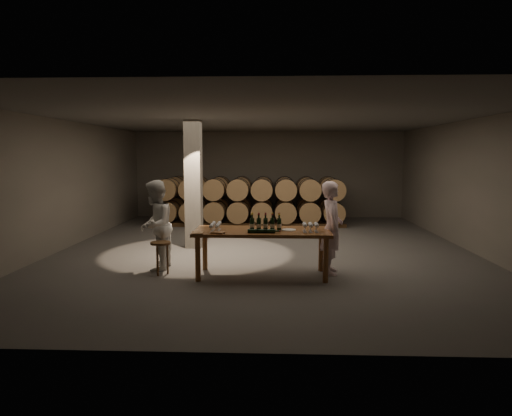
{
  "coord_description": "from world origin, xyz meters",
  "views": [
    {
      "loc": [
        0.24,
        -11.16,
        2.33
      ],
      "look_at": [
        -0.2,
        -0.55,
        1.1
      ],
      "focal_mm": 32.0,
      "sensor_mm": 36.0,
      "label": 1
    }
  ],
  "objects_px": {
    "notebook_near": "(218,232)",
    "tasting_table": "(262,235)",
    "person_man": "(332,228)",
    "bottle_cluster": "(266,224)",
    "person_woman": "(155,225)",
    "plate": "(289,230)",
    "stool": "(161,248)"
  },
  "relations": [
    {
      "from": "notebook_near",
      "to": "person_woman",
      "type": "bearing_deg",
      "value": 163.12
    },
    {
      "from": "stool",
      "to": "notebook_near",
      "type": "bearing_deg",
      "value": -19.62
    },
    {
      "from": "notebook_near",
      "to": "stool",
      "type": "height_order",
      "value": "notebook_near"
    },
    {
      "from": "notebook_near",
      "to": "person_woman",
      "type": "relative_size",
      "value": 0.12
    },
    {
      "from": "tasting_table",
      "to": "person_man",
      "type": "height_order",
      "value": "person_man"
    },
    {
      "from": "notebook_near",
      "to": "person_woman",
      "type": "xyz_separation_m",
      "value": [
        -1.38,
        0.8,
        0.0
      ]
    },
    {
      "from": "notebook_near",
      "to": "person_man",
      "type": "distance_m",
      "value": 2.25
    },
    {
      "from": "tasting_table",
      "to": "person_woman",
      "type": "bearing_deg",
      "value": 169.51
    },
    {
      "from": "notebook_near",
      "to": "tasting_table",
      "type": "bearing_deg",
      "value": 39.78
    },
    {
      "from": "tasting_table",
      "to": "stool",
      "type": "relative_size",
      "value": 4.02
    },
    {
      "from": "plate",
      "to": "person_man",
      "type": "height_order",
      "value": "person_man"
    },
    {
      "from": "plate",
      "to": "person_man",
      "type": "xyz_separation_m",
      "value": [
        0.84,
        0.24,
        0.01
      ]
    },
    {
      "from": "bottle_cluster",
      "to": "plate",
      "type": "bearing_deg",
      "value": 2.07
    },
    {
      "from": "bottle_cluster",
      "to": "notebook_near",
      "type": "xyz_separation_m",
      "value": [
        -0.87,
        -0.37,
        -0.1
      ]
    },
    {
      "from": "tasting_table",
      "to": "plate",
      "type": "distance_m",
      "value": 0.53
    },
    {
      "from": "plate",
      "to": "person_woman",
      "type": "xyz_separation_m",
      "value": [
        -2.7,
        0.41,
        0.01
      ]
    },
    {
      "from": "stool",
      "to": "person_man",
      "type": "xyz_separation_m",
      "value": [
        3.35,
        0.2,
        0.39
      ]
    },
    {
      "from": "tasting_table",
      "to": "bottle_cluster",
      "type": "distance_m",
      "value": 0.23
    },
    {
      "from": "tasting_table",
      "to": "stool",
      "type": "height_order",
      "value": "tasting_table"
    },
    {
      "from": "stool",
      "to": "person_man",
      "type": "relative_size",
      "value": 0.35
    },
    {
      "from": "tasting_table",
      "to": "person_man",
      "type": "distance_m",
      "value": 1.38
    },
    {
      "from": "bottle_cluster",
      "to": "notebook_near",
      "type": "height_order",
      "value": "bottle_cluster"
    },
    {
      "from": "plate",
      "to": "person_woman",
      "type": "relative_size",
      "value": 0.15
    },
    {
      "from": "notebook_near",
      "to": "bottle_cluster",
      "type": "bearing_deg",
      "value": 36.66
    },
    {
      "from": "bottle_cluster",
      "to": "person_woman",
      "type": "height_order",
      "value": "person_woman"
    },
    {
      "from": "bottle_cluster",
      "to": "person_woman",
      "type": "xyz_separation_m",
      "value": [
        -2.25,
        0.43,
        -0.1
      ]
    },
    {
      "from": "person_man",
      "to": "notebook_near",
      "type": "bearing_deg",
      "value": 108.32
    },
    {
      "from": "stool",
      "to": "person_woman",
      "type": "height_order",
      "value": "person_woman"
    },
    {
      "from": "notebook_near",
      "to": "plate",
      "type": "bearing_deg",
      "value": 29.85
    },
    {
      "from": "plate",
      "to": "bottle_cluster",
      "type": "bearing_deg",
      "value": -177.93
    },
    {
      "from": "stool",
      "to": "person_woman",
      "type": "bearing_deg",
      "value": 116.82
    },
    {
      "from": "tasting_table",
      "to": "bottle_cluster",
      "type": "xyz_separation_m",
      "value": [
        0.07,
        -0.02,
        0.22
      ]
    }
  ]
}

